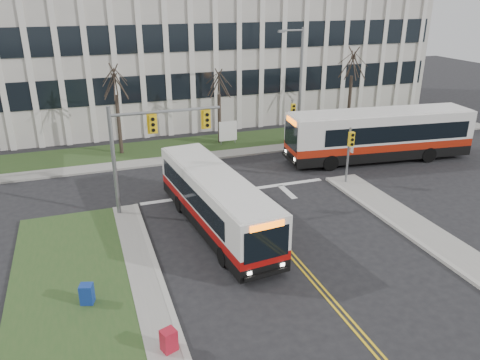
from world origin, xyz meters
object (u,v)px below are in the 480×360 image
at_px(newspaper_box_blue, 87,295).
at_px(directory_sign, 228,131).
at_px(bus_main, 216,203).
at_px(streetlight, 299,80).
at_px(newspaper_box_red, 169,342).
at_px(bus_cross, 379,136).

bearing_deg(newspaper_box_blue, directory_sign, 74.18).
xyz_separation_m(directory_sign, bus_main, (-5.10, -13.69, 0.32)).
distance_m(streetlight, newspaper_box_red, 25.94).
bearing_deg(directory_sign, bus_main, -110.45).
xyz_separation_m(streetlight, newspaper_box_blue, (-17.37, -17.02, -4.72)).
bearing_deg(newspaper_box_red, streetlight, 34.82).
bearing_deg(streetlight, bus_cross, -56.33).
relative_size(streetlight, bus_cross, 0.67).
bearing_deg(newspaper_box_blue, bus_main, 51.56).
xyz_separation_m(newspaper_box_blue, newspaper_box_red, (2.54, -3.74, 0.00)).
bearing_deg(directory_sign, streetlight, -13.23).
bearing_deg(streetlight, bus_main, -130.64).
relative_size(bus_main, newspaper_box_red, 11.80).
distance_m(bus_main, bus_cross, 15.93).
distance_m(bus_main, newspaper_box_red, 9.42).
relative_size(directory_sign, bus_main, 0.18).
height_order(bus_main, bus_cross, bus_cross).
xyz_separation_m(streetlight, bus_main, (-10.63, -12.39, -3.70)).
relative_size(streetlight, newspaper_box_blue, 9.68).
bearing_deg(bus_main, newspaper_box_blue, -151.19).
distance_m(streetlight, directory_sign, 6.96).
bearing_deg(bus_cross, directory_sign, -120.85).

